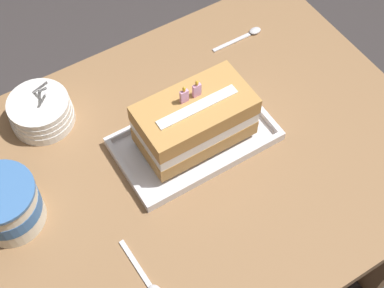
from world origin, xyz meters
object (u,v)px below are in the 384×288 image
at_px(serving_spoon_by_bowls, 248,34).
at_px(birthday_cake, 195,120).
at_px(bowl_stack, 41,111).
at_px(ice_cream_tub, 6,205).
at_px(serving_spoon_near_tray, 151,287).
at_px(foil_tray, 195,140).

bearing_deg(serving_spoon_by_bowls, birthday_cake, -144.47).
relative_size(birthday_cake, bowl_stack, 1.69).
relative_size(birthday_cake, ice_cream_tub, 1.73).
bearing_deg(serving_spoon_near_tray, foil_tray, 44.26).
bearing_deg(foil_tray, birthday_cake, 90.00).
relative_size(foil_tray, serving_spoon_near_tray, 2.38).
relative_size(birthday_cake, serving_spoon_near_tray, 1.66).
distance_m(birthday_cake, bowl_stack, 0.36).
xyz_separation_m(birthday_cake, serving_spoon_near_tray, (-0.25, -0.24, -0.08)).
relative_size(foil_tray, bowl_stack, 2.43).
height_order(serving_spoon_near_tray, serving_spoon_by_bowls, serving_spoon_near_tray).
bearing_deg(foil_tray, bowl_stack, 138.52).
height_order(foil_tray, birthday_cake, birthday_cake).
bearing_deg(ice_cream_tub, bowl_stack, 52.42).
bearing_deg(bowl_stack, foil_tray, -41.48).
xyz_separation_m(birthday_cake, bowl_stack, (-0.26, 0.23, -0.05)).
bearing_deg(ice_cream_tub, foil_tray, -4.91).
xyz_separation_m(birthday_cake, ice_cream_tub, (-0.42, 0.04, -0.02)).
height_order(birthday_cake, serving_spoon_near_tray, birthday_cake).
distance_m(serving_spoon_near_tray, serving_spoon_by_bowls, 0.70).
height_order(foil_tray, serving_spoon_near_tray, foil_tray).
bearing_deg(bowl_stack, ice_cream_tub, -127.58).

